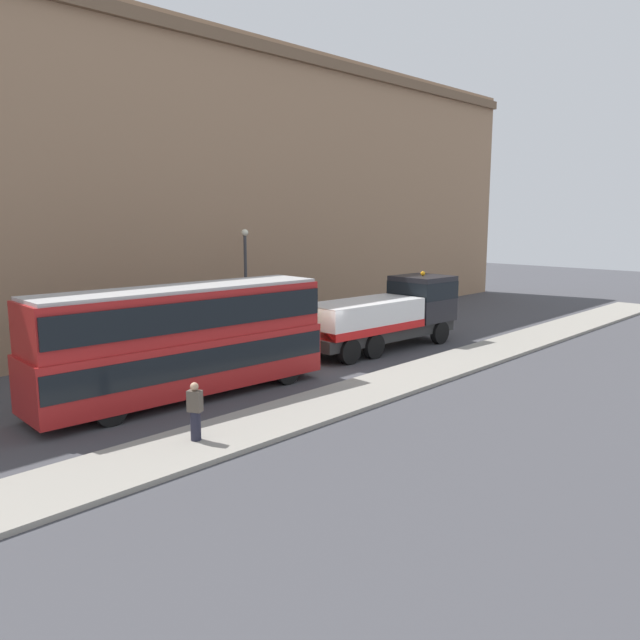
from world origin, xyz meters
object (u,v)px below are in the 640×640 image
at_px(recovery_tow_truck, 387,313).
at_px(street_lamp, 246,275).
at_px(double_decker_bus, 183,337).
at_px(pedestrian_onlooker, 195,412).

height_order(recovery_tow_truck, street_lamp, street_lamp).
distance_m(double_decker_bus, street_lamp, 10.49).
xyz_separation_m(recovery_tow_truck, street_lamp, (-3.64, 6.44, 1.71)).
bearing_deg(street_lamp, recovery_tow_truck, -60.52).
relative_size(recovery_tow_truck, street_lamp, 1.75).
height_order(pedestrian_onlooker, street_lamp, street_lamp).
height_order(double_decker_bus, pedestrian_onlooker, double_decker_bus).
bearing_deg(recovery_tow_truck, pedestrian_onlooker, -160.18).
relative_size(double_decker_bus, street_lamp, 1.91).
bearing_deg(recovery_tow_truck, street_lamp, 123.18).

